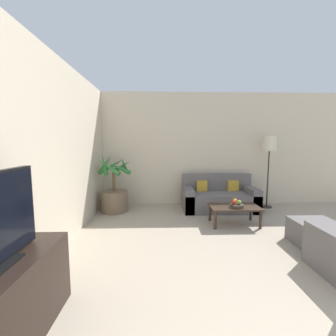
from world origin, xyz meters
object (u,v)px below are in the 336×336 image
object	(u,v)px
coffee_table	(234,209)
apple_red	(234,202)
sofa_loveseat	(219,198)
apple_green	(239,202)
potted_palm	(114,194)
fruit_bowl	(237,206)
orange_fruit	(235,201)
ottoman	(315,233)
floor_lamp	(269,148)
tv_console	(4,308)

from	to	relation	value
coffee_table	apple_red	world-z (taller)	apple_red
sofa_loveseat	apple_green	distance (m)	1.08
potted_palm	apple_red	distance (m)	2.52
apple_red	fruit_bowl	bearing A→B (deg)	8.82
orange_fruit	ottoman	world-z (taller)	orange_fruit
coffee_table	orange_fruit	world-z (taller)	orange_fruit
fruit_bowl	apple_green	xyz separation A→B (m)	(0.03, -0.01, 0.07)
potted_palm	apple_red	world-z (taller)	potted_palm
fruit_bowl	sofa_loveseat	bearing A→B (deg)	93.13
sofa_loveseat	orange_fruit	distance (m)	0.99
floor_lamp	apple_green	world-z (taller)	floor_lamp
sofa_loveseat	ottoman	xyz separation A→B (m)	(0.97, -1.83, -0.08)
fruit_bowl	apple_red	xyz separation A→B (m)	(-0.06, -0.01, 0.06)
coffee_table	ottoman	world-z (taller)	ottoman
potted_palm	fruit_bowl	distance (m)	2.58
apple_red	coffee_table	bearing A→B (deg)	64.55
potted_palm	coffee_table	xyz separation A→B (m)	(2.37, -0.88, -0.09)
tv_console	floor_lamp	size ratio (longest dim) A/B	0.72
tv_console	sofa_loveseat	xyz separation A→B (m)	(2.44, 3.42, -0.06)
sofa_loveseat	floor_lamp	xyz separation A→B (m)	(1.17, 0.13, 1.13)
coffee_table	fruit_bowl	bearing A→B (deg)	-74.77
tv_console	coffee_table	world-z (taller)	tv_console
tv_console	coffee_table	size ratio (longest dim) A/B	1.34
coffee_table	apple_green	bearing A→B (deg)	-58.11
tv_console	floor_lamp	xyz separation A→B (m)	(3.61, 3.55, 1.06)
fruit_bowl	orange_fruit	size ratio (longest dim) A/B	2.82
coffee_table	apple_green	distance (m)	0.18
coffee_table	tv_console	bearing A→B (deg)	-135.25
fruit_bowl	coffee_table	bearing A→B (deg)	105.23
potted_palm	ottoman	size ratio (longest dim) A/B	2.11
tv_console	apple_green	bearing A→B (deg)	43.05
potted_palm	coffee_table	size ratio (longest dim) A/B	1.44
floor_lamp	fruit_bowl	bearing A→B (deg)	-133.55
potted_palm	fruit_bowl	xyz separation A→B (m)	(2.39, -0.95, -0.01)
apple_red	ottoman	size ratio (longest dim) A/B	0.12
tv_console	apple_red	bearing A→B (deg)	44.21
coffee_table	ottoman	distance (m)	1.28
tv_console	coffee_table	xyz separation A→B (m)	(2.48, 2.46, -0.02)
tv_console	ottoman	bearing A→B (deg)	25.00
coffee_table	potted_palm	bearing A→B (deg)	159.73
floor_lamp	coffee_table	bearing A→B (deg)	-135.99
fruit_bowl	ottoman	xyz separation A→B (m)	(0.91, -0.79, -0.20)
apple_red	orange_fruit	size ratio (longest dim) A/B	0.83
floor_lamp	apple_green	size ratio (longest dim) A/B	20.71
floor_lamp	apple_green	distance (m)	1.86
fruit_bowl	orange_fruit	distance (m)	0.10
potted_palm	sofa_loveseat	distance (m)	2.34
potted_palm	floor_lamp	bearing A→B (deg)	3.58
coffee_table	ottoman	xyz separation A→B (m)	(0.93, -0.87, -0.12)
apple_red	orange_fruit	distance (m)	0.09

